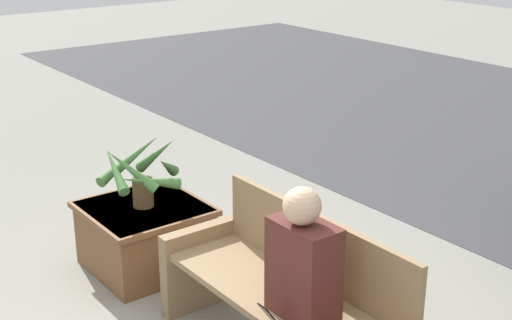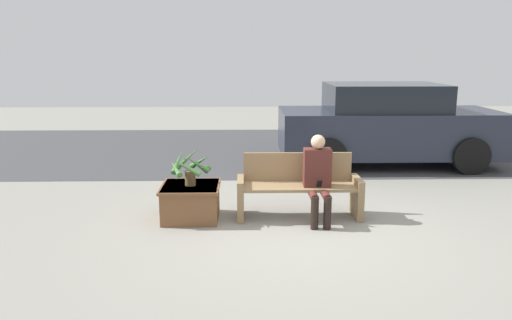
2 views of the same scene
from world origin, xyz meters
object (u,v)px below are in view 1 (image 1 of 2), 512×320
(person_seated, at_px, (289,289))
(potted_plant, at_px, (140,171))
(planter_box, at_px, (145,234))
(bench, at_px, (288,298))

(person_seated, relative_size, potted_plant, 1.96)
(planter_box, height_order, potted_plant, potted_plant)
(person_seated, xyz_separation_m, potted_plant, (-1.76, 0.10, 0.10))
(person_seated, relative_size, planter_box, 1.48)
(bench, bearing_deg, person_seated, -39.19)
(planter_box, bearing_deg, person_seated, -3.82)
(potted_plant, bearing_deg, person_seated, -3.39)
(bench, distance_m, person_seated, 0.39)
(bench, relative_size, person_seated, 1.45)
(potted_plant, bearing_deg, planter_box, 85.46)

